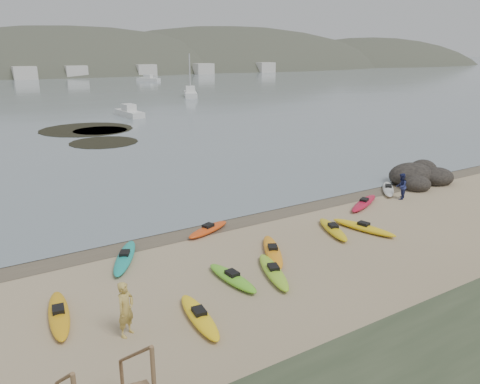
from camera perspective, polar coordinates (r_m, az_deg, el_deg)
ground at (r=26.25m, az=0.00°, el=-3.13°), size 600.00×600.00×0.00m
wet_sand at (r=26.01m, az=0.35°, el=-3.32°), size 60.00×60.00×0.00m
kayaks at (r=22.50m, az=4.13°, el=-6.24°), size 23.96×10.30×0.34m
person_west at (r=16.06m, az=-13.75°, el=-13.70°), size 0.83×0.76×1.91m
person_east at (r=30.95m, az=19.06°, el=0.66°), size 1.01×0.94×1.65m
rock_cluster at (r=35.46m, az=21.00°, el=1.46°), size 5.21×3.82×1.73m
kelp_mats at (r=56.05m, az=-17.51°, el=6.94°), size 10.74×17.90×0.04m
moored_boats at (r=95.49m, az=-25.65°, el=10.25°), size 82.55×84.10×1.36m
far_hills at (r=222.58m, az=-18.44°, el=9.65°), size 550.00×135.00×80.00m
far_town at (r=167.15m, az=-26.13°, el=12.87°), size 199.00×5.00×4.00m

